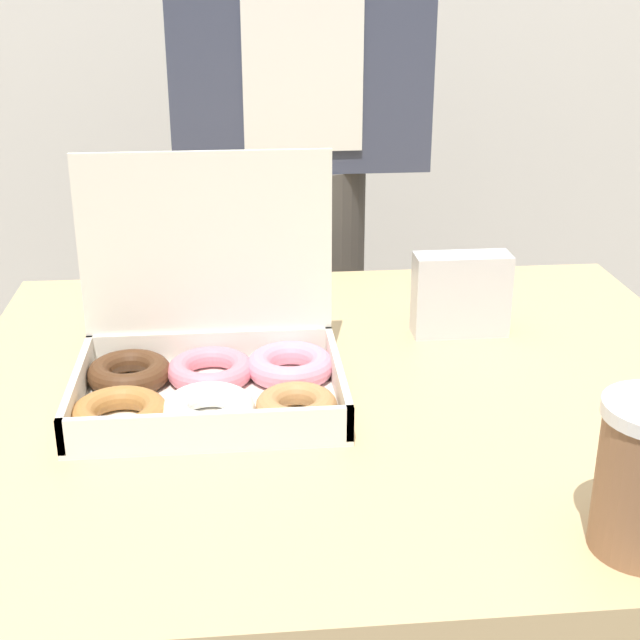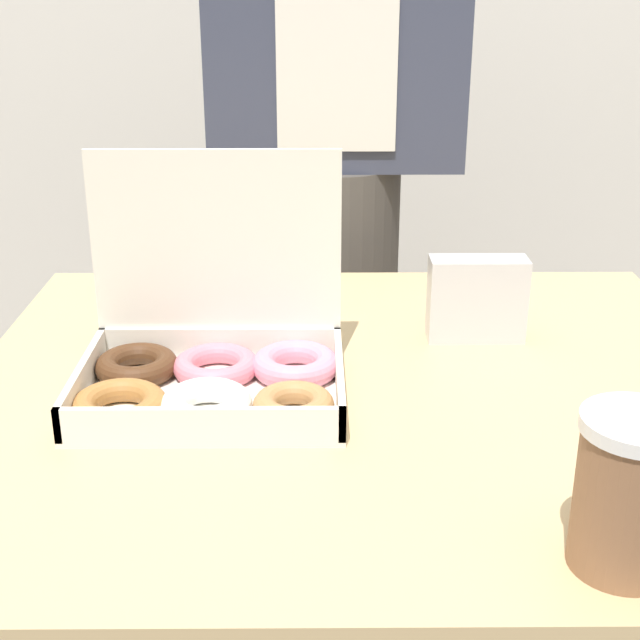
{
  "view_description": "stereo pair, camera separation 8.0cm",
  "coord_description": "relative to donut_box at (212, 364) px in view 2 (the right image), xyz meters",
  "views": [
    {
      "loc": [
        -0.13,
        -0.95,
        1.18
      ],
      "look_at": [
        -0.04,
        -0.05,
        0.82
      ],
      "focal_mm": 50.0,
      "sensor_mm": 36.0,
      "label": 1
    },
    {
      "loc": [
        -0.05,
        -0.96,
        1.18
      ],
      "look_at": [
        -0.04,
        -0.05,
        0.82
      ],
      "focal_mm": 50.0,
      "sensor_mm": 36.0,
      "label": 2
    }
  ],
  "objects": [
    {
      "name": "coffee_cup",
      "position": [
        0.37,
        -0.32,
        0.03
      ],
      "size": [
        0.09,
        0.09,
        0.14
      ],
      "color": "#8C6042",
      "rests_on": "table"
    },
    {
      "name": "person_customer",
      "position": [
        0.16,
        0.71,
        0.09
      ],
      "size": [
        0.45,
        0.25,
        1.58
      ],
      "color": "#4C4742",
      "rests_on": "ground_plane"
    },
    {
      "name": "donut_box",
      "position": [
        0.0,
        0.0,
        0.0
      ],
      "size": [
        0.34,
        0.25,
        0.27
      ],
      "color": "white",
      "rests_on": "table"
    },
    {
      "name": "napkin_holder",
      "position": [
        0.33,
        0.16,
        0.02
      ],
      "size": [
        0.13,
        0.05,
        0.11
      ],
      "color": "silver",
      "rests_on": "table"
    },
    {
      "name": "table",
      "position": [
        0.17,
        0.02,
        -0.39
      ],
      "size": [
        0.94,
        0.83,
        0.71
      ],
      "color": "tan",
      "rests_on": "ground_plane"
    }
  ]
}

